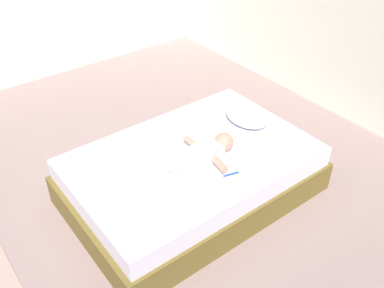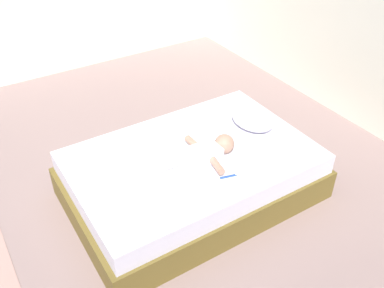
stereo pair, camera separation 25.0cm
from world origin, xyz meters
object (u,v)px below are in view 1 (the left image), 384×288
Objects in this scene: bed at (192,175)px; pillow at (247,115)px; toothbrush at (233,174)px; baby at (205,153)px.

pillow reaches higher than bed.
toothbrush is (0.39, 0.09, 0.23)m from bed.
pillow is 0.75m from toothbrush.
baby is at bearing 20.97° from bed.
toothbrush is (0.28, 0.05, -0.05)m from baby.
bed is 0.74m from pillow.
baby is (0.11, 0.04, 0.29)m from bed.
pillow is 0.66m from baby.
pillow is at bearing 128.39° from toothbrush.
pillow is (-0.08, 0.68, 0.30)m from bed.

